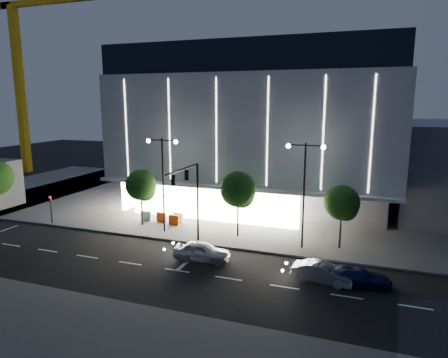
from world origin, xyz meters
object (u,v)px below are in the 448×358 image
object	(u,v)px
barrier_a	(174,220)
barrier_b	(146,216)
tree_mid	(238,191)
traffic_mast	(191,190)
car_lead	(202,251)
tower_crane	(21,52)
barrier_c	(161,217)
car_second	(322,273)
tree_right	(342,205)
tree_left	(141,187)
street_lamp_west	(163,171)
ped_signal_far	(51,206)
street_lamp_east	(304,180)
barrier_d	(178,218)
car_third	(359,277)

from	to	relation	value
barrier_a	barrier_b	world-z (taller)	same
tree_mid	barrier_b	xyz separation A→B (m)	(-10.41, 1.40, -3.68)
traffic_mast	car_lead	world-z (taller)	traffic_mast
tower_crane	barrier_c	distance (m)	45.71
tower_crane	car_second	distance (m)	63.26
car_second	barrier_a	size ratio (longest dim) A/B	3.78
tower_crane	tree_right	bearing A→B (deg)	-21.25
tree_left	tree_mid	size ratio (longest dim) A/B	0.93
street_lamp_west	ped_signal_far	xyz separation A→B (m)	(-12.00, -1.50, -4.07)
ped_signal_far	barrier_c	xyz separation A→B (m)	(10.32, 3.96, -1.24)
street_lamp_west	barrier_b	bearing A→B (deg)	144.47
barrier_c	street_lamp_east	bearing A→B (deg)	3.67
street_lamp_west	barrier_d	bearing A→B (deg)	89.44
ped_signal_far	tree_left	size ratio (longest dim) A/B	0.52
street_lamp_east	barrier_d	distance (m)	14.32
tower_crane	barrier_b	xyz separation A→B (m)	(34.53, -19.58, -19.86)
barrier_c	barrier_d	size ratio (longest dim) A/B	1.00
street_lamp_east	car_third	size ratio (longest dim) A/B	2.08
tower_crane	tree_right	world-z (taller)	tower_crane
car_second	car_lead	bearing A→B (deg)	91.43
street_lamp_east	tree_right	bearing A→B (deg)	18.63
street_lamp_west	street_lamp_east	size ratio (longest dim) A/B	1.00
ped_signal_far	car_lead	distance (m)	18.39
tower_crane	car_lead	size ratio (longest dim) A/B	7.24
street_lamp_east	ped_signal_far	bearing A→B (deg)	-176.56
car_third	car_second	bearing A→B (deg)	89.16
car_second	tower_crane	bearing A→B (deg)	68.50
ped_signal_far	tree_right	size ratio (longest dim) A/B	0.54
traffic_mast	street_lamp_west	world-z (taller)	street_lamp_west
tree_right	barrier_c	distance (m)	18.05
street_lamp_west	street_lamp_east	bearing A→B (deg)	0.00
car_third	barrier_a	bearing A→B (deg)	58.94
street_lamp_west	barrier_b	distance (m)	6.74
tree_right	car_third	world-z (taller)	tree_right
traffic_mast	tower_crane	xyz separation A→B (m)	(-41.92, 24.66, 15.48)
ped_signal_far	tree_mid	xyz separation A→B (m)	(19.03, 2.52, 2.45)
street_lamp_west	car_third	size ratio (longest dim) A/B	2.08
car_second	barrier_c	world-z (taller)	car_second
ped_signal_far	car_lead	xyz separation A→B (m)	(18.00, -3.61, -1.13)
tree_right	car_second	size ratio (longest dim) A/B	1.32
street_lamp_east	barrier_d	size ratio (longest dim) A/B	8.18
tree_mid	car_second	distance (m)	11.37
street_lamp_east	tree_mid	size ratio (longest dim) A/B	1.46
ped_signal_far	car_lead	size ratio (longest dim) A/B	0.68
street_lamp_west	car_third	distance (m)	19.27
tree_right	tower_crane	bearing A→B (deg)	158.75
tower_crane	car_third	distance (m)	65.16
tower_crane	barrier_a	world-z (taller)	tower_crane
ped_signal_far	tower_crane	world-z (taller)	tower_crane
car_lead	car_second	distance (m)	9.32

